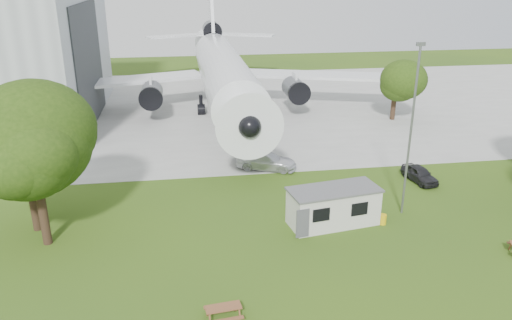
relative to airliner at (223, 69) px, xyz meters
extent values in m
plane|color=#436416|center=(2.00, -35.86, -5.27)|extent=(160.00, 160.00, 0.00)
cube|color=#B7B7B2|center=(2.00, 2.14, -5.25)|extent=(120.00, 46.00, 0.03)
cube|color=#2D3033|center=(-14.93, -2.86, 1.48)|extent=(0.16, 16.00, 12.96)
cylinder|color=white|center=(0.00, -1.86, -0.17)|extent=(5.40, 34.00, 5.40)
cone|color=white|center=(0.00, -20.86, -0.17)|extent=(5.40, 5.50, 5.40)
cone|color=white|center=(0.00, 19.14, 0.63)|extent=(4.86, 9.00, 4.86)
cube|color=white|center=(-12.50, 1.34, -1.37)|extent=(21.36, 10.77, 0.36)
cube|color=white|center=(12.50, 1.34, -1.37)|extent=(21.36, 10.77, 0.36)
cube|color=white|center=(0.00, 19.14, 6.33)|extent=(0.46, 9.96, 12.17)
cylinder|color=#515459|center=(-8.50, -2.36, -2.27)|extent=(2.50, 4.20, 2.50)
cylinder|color=#515459|center=(8.50, -2.36, -2.27)|extent=(2.50, 4.20, 2.50)
cylinder|color=#515459|center=(0.00, 18.14, 2.63)|extent=(2.60, 4.50, 2.60)
cylinder|color=black|center=(0.00, -17.36, -4.07)|extent=(0.36, 0.36, 2.40)
cylinder|color=black|center=(-2.80, -0.86, -4.07)|extent=(0.44, 0.44, 2.40)
cylinder|color=black|center=(2.80, -0.86, -4.07)|extent=(0.44, 0.44, 2.40)
cube|color=beige|center=(4.77, -30.46, -4.02)|extent=(6.32, 3.43, 2.50)
cube|color=#59595B|center=(4.77, -30.46, -2.71)|extent=(6.55, 3.66, 0.12)
cylinder|color=gold|center=(8.17, -31.06, -4.92)|extent=(0.50, 0.50, 0.70)
cylinder|color=slate|center=(10.20, -29.66, 0.73)|extent=(0.16, 0.16, 12.00)
cylinder|color=#382619|center=(-15.17, -28.28, -3.39)|extent=(0.56, 0.56, 3.76)
sphere|color=#385213|center=(-15.17, -28.28, 1.21)|extent=(9.37, 9.37, 9.37)
cylinder|color=#382619|center=(-14.07, -30.32, -3.62)|extent=(0.56, 0.56, 3.29)
sphere|color=#385213|center=(-14.07, -30.32, 0.40)|extent=(6.09, 6.09, 6.09)
cylinder|color=#382619|center=(19.28, -6.58, -4.01)|extent=(0.56, 0.56, 2.51)
sphere|color=#385213|center=(19.28, -6.58, -0.95)|extent=(5.57, 5.57, 5.57)
imported|color=black|center=(14.04, -24.43, -4.63)|extent=(2.10, 3.96, 1.28)
imported|color=silver|center=(1.98, -19.78, -4.50)|extent=(5.72, 3.87, 1.54)
camera|label=1|loc=(-5.09, -60.04, 11.10)|focal=35.00mm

